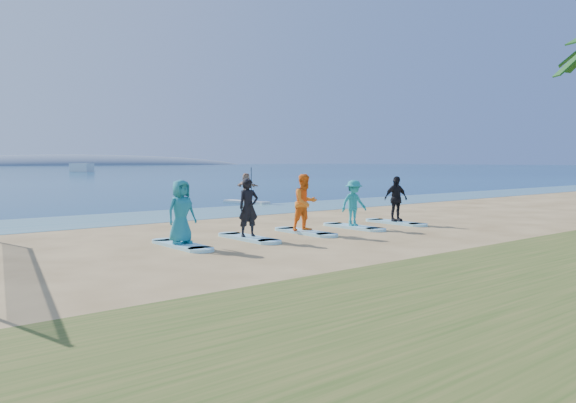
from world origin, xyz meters
TOP-DOWN VIEW (x-y plane):
  - ground at (0.00, 0.00)m, footprint 600.00×600.00m
  - shallow_water at (0.00, 10.50)m, footprint 600.00×600.00m
  - island_ridge at (95.00, 300.00)m, footprint 220.00×56.00m
  - paddleboard at (5.92, 14.35)m, footprint 1.30×3.08m
  - paddleboarder at (5.92, 14.35)m, footprint 0.86×1.53m
  - boat_offshore_b at (29.48, 109.90)m, footprint 3.69×6.25m
  - surfboard_0 at (-4.71, 2.21)m, footprint 0.70×2.20m
  - student_0 at (-4.71, 2.21)m, footprint 0.91×0.64m
  - surfboard_1 at (-2.45, 2.21)m, footprint 0.70×2.20m
  - student_1 at (-2.45, 2.21)m, footprint 0.70×0.51m
  - surfboard_2 at (-0.19, 2.21)m, footprint 0.70×2.20m
  - student_2 at (-0.19, 2.21)m, footprint 0.94×0.75m
  - surfboard_3 at (2.07, 2.21)m, footprint 0.70×2.20m
  - student_3 at (2.07, 2.21)m, footprint 1.11×0.74m
  - surfboard_4 at (4.33, 2.21)m, footprint 0.70×2.20m
  - student_4 at (4.33, 2.21)m, footprint 1.07×0.65m

SIDE VIEW (x-z plane):
  - ground at x=0.00m, z-range 0.00..0.00m
  - island_ridge at x=95.00m, z-range -9.00..9.00m
  - boat_offshore_b at x=29.48m, z-range -0.91..0.91m
  - shallow_water at x=0.00m, z-range 0.01..0.01m
  - surfboard_0 at x=-4.71m, z-range 0.00..0.09m
  - surfboard_1 at x=-2.45m, z-range 0.00..0.09m
  - surfboard_2 at x=-0.19m, z-range 0.00..0.09m
  - surfboard_3 at x=2.07m, z-range 0.00..0.09m
  - surfboard_4 at x=4.33m, z-range 0.00..0.09m
  - paddleboard at x=5.92m, z-range 0.00..0.12m
  - student_3 at x=2.07m, z-range 0.09..1.70m
  - paddleboarder at x=5.92m, z-range 0.12..1.69m
  - student_4 at x=4.33m, z-range 0.09..1.80m
  - student_1 at x=-2.45m, z-range 0.09..1.85m
  - student_0 at x=-4.71m, z-range 0.09..1.86m
  - student_2 at x=-0.19m, z-range 0.09..1.94m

